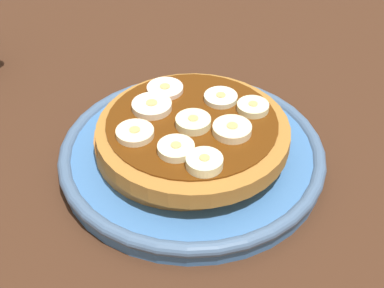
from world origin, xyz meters
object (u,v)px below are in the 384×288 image
at_px(plate, 192,155).
at_px(banana_slice_0, 192,123).
at_px(banana_slice_3, 176,149).
at_px(banana_slice_8, 165,89).
at_px(banana_slice_7, 232,130).
at_px(banana_slice_1, 253,108).
at_px(banana_slice_4, 207,162).
at_px(banana_slice_6, 135,133).
at_px(banana_slice_2, 152,107).
at_px(banana_slice_5, 221,98).
at_px(pancake_stack, 188,136).

relative_size(plate, banana_slice_0, 7.89).
bearing_deg(banana_slice_3, banana_slice_8, 88.43).
bearing_deg(banana_slice_7, banana_slice_8, 123.84).
xyz_separation_m(banana_slice_1, banana_slice_8, (-0.07, 0.04, -0.00)).
xyz_separation_m(banana_slice_3, banana_slice_4, (0.02, -0.02, 0.00)).
bearing_deg(banana_slice_8, banana_slice_6, -118.46).
bearing_deg(banana_slice_2, banana_slice_6, -117.22).
bearing_deg(banana_slice_7, banana_slice_5, 89.58).
distance_m(plate, banana_slice_7, 0.06).
relative_size(banana_slice_3, banana_slice_5, 1.00).
height_order(pancake_stack, banana_slice_3, banana_slice_3).
height_order(banana_slice_2, banana_slice_4, banana_slice_4).
distance_m(banana_slice_1, banana_slice_5, 0.03).
relative_size(banana_slice_1, banana_slice_4, 0.96).
height_order(banana_slice_1, banana_slice_8, banana_slice_1).
distance_m(pancake_stack, banana_slice_7, 0.04).
xyz_separation_m(banana_slice_7, banana_slice_8, (-0.05, 0.07, -0.00)).
height_order(plate, banana_slice_8, banana_slice_8).
height_order(banana_slice_0, banana_slice_3, banana_slice_0).
relative_size(banana_slice_4, banana_slice_6, 0.92).
relative_size(pancake_stack, banana_slice_4, 5.93).
distance_m(pancake_stack, banana_slice_1, 0.06).
xyz_separation_m(pancake_stack, banana_slice_1, (0.06, 0.01, 0.02)).
bearing_deg(pancake_stack, banana_slice_0, -71.58).
xyz_separation_m(banana_slice_0, banana_slice_2, (-0.03, 0.03, -0.00)).
bearing_deg(plate, banana_slice_5, 41.32).
bearing_deg(banana_slice_8, banana_slice_3, -91.57).
height_order(banana_slice_0, banana_slice_5, banana_slice_0).
height_order(pancake_stack, banana_slice_1, banana_slice_1).
xyz_separation_m(banana_slice_6, banana_slice_7, (0.08, -0.01, 0.00)).
distance_m(banana_slice_0, banana_slice_8, 0.06).
xyz_separation_m(pancake_stack, banana_slice_7, (0.03, -0.02, 0.02)).
relative_size(banana_slice_5, banana_slice_8, 0.90).
height_order(banana_slice_0, banana_slice_1, banana_slice_0).
relative_size(pancake_stack, banana_slice_1, 6.18).
relative_size(banana_slice_0, banana_slice_1, 1.07).
bearing_deg(banana_slice_0, banana_slice_3, -119.64).
height_order(banana_slice_2, banana_slice_8, banana_slice_2).
distance_m(banana_slice_4, banana_slice_7, 0.05).
bearing_deg(banana_slice_2, banana_slice_3, -78.22).
height_order(banana_slice_3, banana_slice_8, banana_slice_3).
distance_m(pancake_stack, banana_slice_0, 0.02).
distance_m(banana_slice_0, banana_slice_5, 0.05).
xyz_separation_m(banana_slice_0, banana_slice_1, (0.06, 0.01, -0.00)).
bearing_deg(banana_slice_4, banana_slice_3, 135.81).
distance_m(banana_slice_4, banana_slice_5, 0.09).
bearing_deg(banana_slice_5, banana_slice_7, -90.42).
distance_m(banana_slice_2, banana_slice_7, 0.08).
relative_size(banana_slice_5, banana_slice_6, 0.95).
bearing_deg(plate, banana_slice_8, 108.85).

